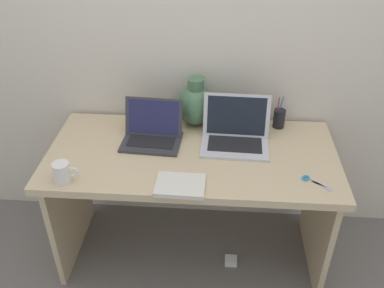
{
  "coord_description": "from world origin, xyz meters",
  "views": [
    {
      "loc": [
        0.13,
        -1.74,
        1.96
      ],
      "look_at": [
        0.0,
        0.0,
        0.78
      ],
      "focal_mm": 39.31,
      "sensor_mm": 36.0,
      "label": 1
    }
  ],
  "objects_px": {
    "laptop_left": "(153,131)",
    "laptop_right": "(236,132)",
    "green_vase": "(196,104)",
    "pen_cup": "(279,118)",
    "power_brick": "(231,261)",
    "coffee_mug": "(62,172)",
    "notebook_stack": "(180,185)",
    "scissors": "(311,181)"
  },
  "relations": [
    {
      "from": "green_vase",
      "to": "pen_cup",
      "type": "distance_m",
      "value": 0.47
    },
    {
      "from": "laptop_left",
      "to": "notebook_stack",
      "type": "xyz_separation_m",
      "value": [
        0.18,
        -0.38,
        -0.04
      ]
    },
    {
      "from": "notebook_stack",
      "to": "pen_cup",
      "type": "bearing_deg",
      "value": 48.61
    },
    {
      "from": "coffee_mug",
      "to": "power_brick",
      "type": "bearing_deg",
      "value": 13.75
    },
    {
      "from": "green_vase",
      "to": "notebook_stack",
      "type": "distance_m",
      "value": 0.58
    },
    {
      "from": "coffee_mug",
      "to": "laptop_right",
      "type": "bearing_deg",
      "value": 25.75
    },
    {
      "from": "green_vase",
      "to": "coffee_mug",
      "type": "bearing_deg",
      "value": -135.81
    },
    {
      "from": "laptop_right",
      "to": "power_brick",
      "type": "xyz_separation_m",
      "value": [
        0.02,
        -0.19,
        -0.78
      ]
    },
    {
      "from": "laptop_left",
      "to": "green_vase",
      "type": "xyz_separation_m",
      "value": [
        0.22,
        0.19,
        0.06
      ]
    },
    {
      "from": "laptop_right",
      "to": "coffee_mug",
      "type": "distance_m",
      "value": 0.88
    },
    {
      "from": "power_brick",
      "to": "laptop_left",
      "type": "bearing_deg",
      "value": 158.6
    },
    {
      "from": "laptop_left",
      "to": "green_vase",
      "type": "bearing_deg",
      "value": 40.66
    },
    {
      "from": "laptop_left",
      "to": "power_brick",
      "type": "bearing_deg",
      "value": -21.4
    },
    {
      "from": "laptop_right",
      "to": "scissors",
      "type": "bearing_deg",
      "value": -41.23
    },
    {
      "from": "scissors",
      "to": "coffee_mug",
      "type": "bearing_deg",
      "value": -176.1
    },
    {
      "from": "laptop_left",
      "to": "laptop_right",
      "type": "xyz_separation_m",
      "value": [
        0.43,
        0.01,
        0.01
      ]
    },
    {
      "from": "green_vase",
      "to": "power_brick",
      "type": "distance_m",
      "value": 0.94
    },
    {
      "from": "coffee_mug",
      "to": "power_brick",
      "type": "distance_m",
      "value": 1.13
    },
    {
      "from": "scissors",
      "to": "power_brick",
      "type": "xyz_separation_m",
      "value": [
        -0.33,
        0.12,
        -0.72
      ]
    },
    {
      "from": "laptop_left",
      "to": "coffee_mug",
      "type": "distance_m",
      "value": 0.52
    },
    {
      "from": "green_vase",
      "to": "coffee_mug",
      "type": "distance_m",
      "value": 0.81
    },
    {
      "from": "notebook_stack",
      "to": "power_brick",
      "type": "bearing_deg",
      "value": 37.58
    },
    {
      "from": "green_vase",
      "to": "laptop_right",
      "type": "bearing_deg",
      "value": -38.81
    },
    {
      "from": "notebook_stack",
      "to": "laptop_right",
      "type": "bearing_deg",
      "value": 57.19
    },
    {
      "from": "laptop_right",
      "to": "scissors",
      "type": "height_order",
      "value": "laptop_right"
    },
    {
      "from": "green_vase",
      "to": "laptop_left",
      "type": "bearing_deg",
      "value": -139.34
    },
    {
      "from": "notebook_stack",
      "to": "power_brick",
      "type": "distance_m",
      "value": 0.8
    },
    {
      "from": "notebook_stack",
      "to": "scissors",
      "type": "relative_size",
      "value": 1.71
    },
    {
      "from": "pen_cup",
      "to": "power_brick",
      "type": "relative_size",
      "value": 2.59
    },
    {
      "from": "pen_cup",
      "to": "power_brick",
      "type": "distance_m",
      "value": 0.88
    },
    {
      "from": "laptop_left",
      "to": "laptop_right",
      "type": "height_order",
      "value": "laptop_right"
    },
    {
      "from": "notebook_stack",
      "to": "pen_cup",
      "type": "xyz_separation_m",
      "value": [
        0.49,
        0.56,
        0.04
      ]
    },
    {
      "from": "green_vase",
      "to": "power_brick",
      "type": "height_order",
      "value": "green_vase"
    },
    {
      "from": "pen_cup",
      "to": "green_vase",
      "type": "bearing_deg",
      "value": 179.16
    },
    {
      "from": "coffee_mug",
      "to": "green_vase",
      "type": "bearing_deg",
      "value": 44.19
    },
    {
      "from": "coffee_mug",
      "to": "pen_cup",
      "type": "distance_m",
      "value": 1.18
    },
    {
      "from": "notebook_stack",
      "to": "power_brick",
      "type": "xyz_separation_m",
      "value": [
        0.27,
        0.21,
        -0.73
      ]
    },
    {
      "from": "laptop_right",
      "to": "green_vase",
      "type": "xyz_separation_m",
      "value": [
        -0.22,
        0.18,
        0.06
      ]
    },
    {
      "from": "laptop_left",
      "to": "laptop_right",
      "type": "bearing_deg",
      "value": 1.16
    },
    {
      "from": "laptop_right",
      "to": "power_brick",
      "type": "distance_m",
      "value": 0.8
    },
    {
      "from": "green_vase",
      "to": "power_brick",
      "type": "relative_size",
      "value": 3.92
    },
    {
      "from": "notebook_stack",
      "to": "coffee_mug",
      "type": "distance_m",
      "value": 0.54
    }
  ]
}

